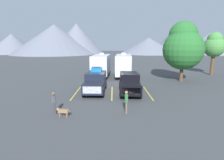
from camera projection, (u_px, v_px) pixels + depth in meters
ground_plane at (112, 91)px, 19.99m from camera, size 240.00×240.00×0.00m
pickup_truck_a at (96, 81)px, 19.61m from camera, size 2.26×5.47×2.64m
pickup_truck_b at (129, 82)px, 19.18m from camera, size 2.19×5.67×2.16m
lot_stripe_a at (76, 93)px, 19.33m from camera, size 0.12×5.50×0.01m
lot_stripe_b at (112, 93)px, 19.31m from camera, size 0.12×5.50×0.01m
lot_stripe_c at (148, 93)px, 19.29m from camera, size 0.12×5.50×0.01m
camper_trailer_a at (101, 64)px, 28.58m from camera, size 2.86×8.11×3.70m
camper_trailer_b at (123, 64)px, 28.34m from camera, size 2.75×7.99×3.74m
person_a at (126, 100)px, 13.45m from camera, size 0.24×0.38×1.74m
person_b at (54, 101)px, 13.33m from camera, size 0.33×0.29×1.68m
dog at (62, 111)px, 12.81m from camera, size 0.99×0.38×0.69m
tree_a at (183, 46)px, 24.54m from camera, size 5.43×5.43×8.16m
tree_b at (214, 45)px, 29.54m from camera, size 3.38×3.38×7.04m
mountain_ridge at (114, 40)px, 94.70m from camera, size 135.25×43.13×17.07m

